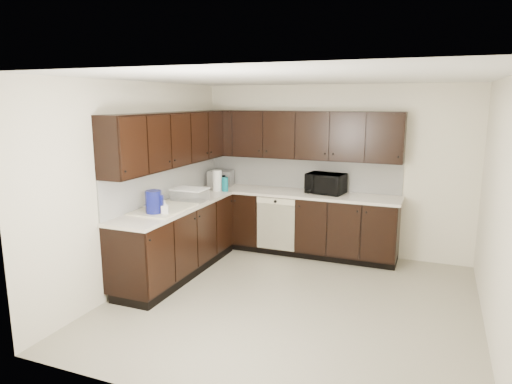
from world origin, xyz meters
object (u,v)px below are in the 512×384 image
storage_bin (190,195)px  sink (163,215)px  blue_pitcher (154,203)px  microwave (326,183)px  toaster_oven (221,178)px

storage_bin → sink: bearing=-95.4°
sink → blue_pitcher: blue_pitcher is taller
sink → microwave: size_ratio=1.55×
sink → blue_pitcher: (0.03, -0.23, 0.20)m
toaster_oven → sink: bearing=-99.8°
sink → microwave: microwave is taller
microwave → storage_bin: size_ratio=1.24×
microwave → storage_bin: microwave is taller
toaster_oven → blue_pitcher: blue_pitcher is taller
microwave → storage_bin: 1.97m
storage_bin → blue_pitcher: 0.80m
sink → microwave: bearing=47.3°
toaster_oven → storage_bin: (0.12, -1.19, -0.04)m
sink → toaster_oven: (-0.07, 1.76, 0.18)m
toaster_oven → blue_pitcher: (0.10, -1.99, 0.03)m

